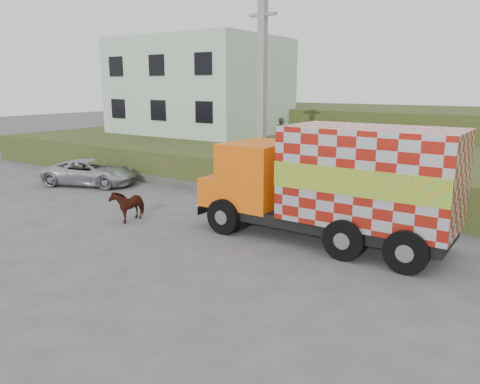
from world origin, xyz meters
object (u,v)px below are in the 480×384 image
Objects in this scene: pedestrian at (281,135)px; suv at (91,172)px; cow at (128,205)px; utility_pole at (262,98)px; cargo_truck at (335,183)px.

suv is at bearing 14.35° from pedestrian.
pedestrian reaches higher than cow.
utility_pole reaches higher than suv.
utility_pole is at bearing -93.66° from suv.
cargo_truck is 8.44m from pedestrian.
pedestrian is (-0.68, 2.77, -1.76)m from utility_pole.
utility_pole is 6.08× the size of cow.
utility_pole reaches higher than cargo_truck.
utility_pole is 6.80m from cow.
utility_pole reaches higher than pedestrian.
cow is (-1.95, -5.48, -3.52)m from utility_pole.
pedestrian is (1.27, 8.25, 1.76)m from cow.
pedestrian is (7.15, 5.21, 1.71)m from suv.
utility_pole is at bearing 142.88° from cargo_truck.
cargo_truck is 4.77× the size of pedestrian.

